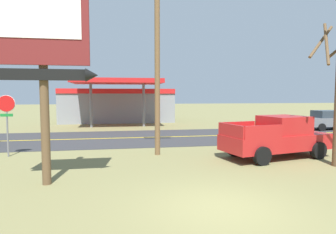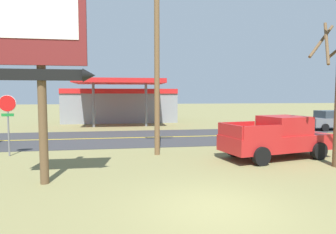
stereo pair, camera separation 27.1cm
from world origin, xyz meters
name	(u,v)px [view 2 (the right image)]	position (x,y,z in m)	size (l,w,h in m)	color
ground_plane	(216,209)	(0.00, 0.00, 0.00)	(180.00, 180.00, 0.00)	olive
road_asphalt	(157,137)	(0.00, 13.00, 0.01)	(140.00, 8.00, 0.02)	#333335
road_centre_line	(157,137)	(0.00, 13.00, 0.02)	(126.00, 0.20, 0.01)	gold
motel_sign	(41,47)	(-4.91, 2.86, 4.48)	(3.20, 0.54, 6.59)	brown
stop_sign	(8,114)	(-7.80, 7.92, 2.03)	(0.80, 0.08, 2.95)	slate
utility_pole	(157,49)	(-0.68, 7.14, 5.16)	(1.96, 0.26, 9.69)	brown
gas_station	(120,104)	(-2.53, 26.00, 1.94)	(12.00, 11.50, 4.40)	gray
pickup_red_parked_on_lawn	(277,138)	(4.78, 5.50, 0.96)	(5.49, 3.03, 1.96)	red
car_grey_near_lane	(332,120)	(15.10, 15.00, 0.83)	(4.20, 2.00, 1.64)	slate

